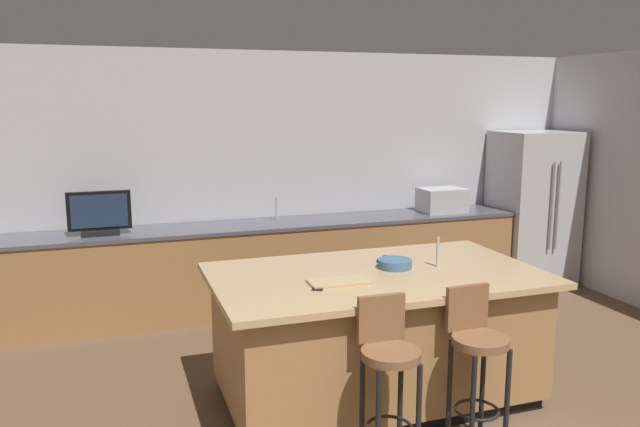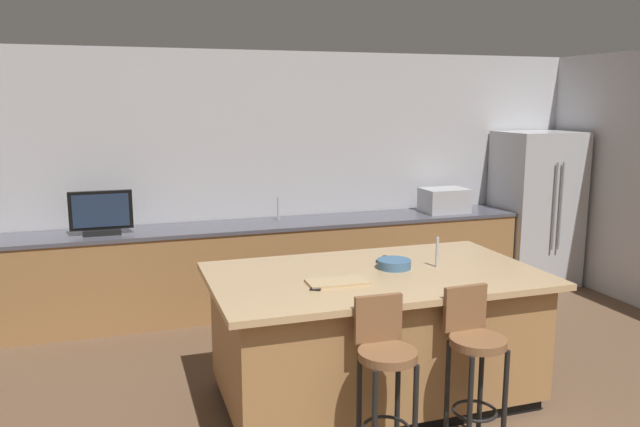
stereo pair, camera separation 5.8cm
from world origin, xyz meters
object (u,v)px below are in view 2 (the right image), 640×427
object	(u,v)px
tv_monitor	(101,214)
refrigerator	(536,209)
fruit_bowl	(394,264)
cutting_board	(337,282)
microwave	(444,200)
cell_phone	(317,287)
kitchen_island	(374,335)
bar_stool_left	(385,368)
bar_stool_right	(474,354)
tv_remote	(383,259)

from	to	relation	value
tv_monitor	refrigerator	bearing A→B (deg)	0.06
fruit_bowl	cutting_board	xyz separation A→B (m)	(-0.51, -0.22, -0.02)
microwave	cell_phone	size ratio (longest dim) A/B	3.20
microwave	cutting_board	size ratio (longest dim) A/B	1.21
kitchen_island	bar_stool_left	world-z (taller)	bar_stool_left
tv_monitor	cutting_board	distance (m)	2.68
cell_phone	refrigerator	bearing A→B (deg)	62.28
microwave	bar_stool_left	distance (m)	3.58
bar_stool_right	fruit_bowl	size ratio (longest dim) A/B	4.15
refrigerator	fruit_bowl	size ratio (longest dim) A/B	7.29
kitchen_island	fruit_bowl	xyz separation A→B (m)	(0.17, 0.06, 0.49)
kitchen_island	refrigerator	bearing A→B (deg)	35.66
refrigerator	cell_phone	bearing A→B (deg)	-146.04
tv_monitor	fruit_bowl	world-z (taller)	tv_monitor
microwave	tv_remote	xyz separation A→B (m)	(-1.54, -1.83, -0.09)
tv_monitor	bar_stool_right	size ratio (longest dim) A/B	0.56
microwave	bar_stool_right	distance (m)	3.26
refrigerator	microwave	xyz separation A→B (m)	(-1.17, 0.05, 0.15)
tv_monitor	cutting_board	world-z (taller)	tv_monitor
kitchen_island	microwave	size ratio (longest dim) A/B	4.78
refrigerator	cutting_board	world-z (taller)	refrigerator
refrigerator	tv_remote	distance (m)	3.24
kitchen_island	tv_remote	bearing A→B (deg)	57.61
bar_stool_left	bar_stool_right	size ratio (longest dim) A/B	1.00
cell_phone	cutting_board	size ratio (longest dim) A/B	0.38
bar_stool_left	microwave	bearing A→B (deg)	57.04
bar_stool_left	tv_monitor	bearing A→B (deg)	119.69
refrigerator	tv_monitor	world-z (taller)	refrigerator
microwave	tv_remote	distance (m)	2.40
tv_remote	cutting_board	distance (m)	0.69
bar_stool_right	cutting_board	distance (m)	0.97
bar_stool_left	tv_remote	xyz separation A→B (m)	(0.46, 1.10, 0.33)
bar_stool_left	cutting_board	world-z (taller)	bar_stool_left
microwave	cell_phone	distance (m)	3.22
kitchen_island	bar_stool_right	world-z (taller)	bar_stool_right
bar_stool_left	fruit_bowl	distance (m)	1.05
microwave	tv_monitor	bearing A→B (deg)	-179.16
kitchen_island	cutting_board	size ratio (longest dim) A/B	5.78
kitchen_island	cutting_board	world-z (taller)	cutting_board
refrigerator	cutting_board	bearing A→B (deg)	-145.35
kitchen_island	refrigerator	world-z (taller)	refrigerator
microwave	tv_monitor	distance (m)	3.56
fruit_bowl	tv_remote	world-z (taller)	fruit_bowl
microwave	kitchen_island	bearing A→B (deg)	-129.12
refrigerator	tv_remote	bearing A→B (deg)	-146.59
tv_remote	bar_stool_right	bearing A→B (deg)	-38.80
microwave	bar_stool_left	world-z (taller)	microwave
microwave	tv_remote	world-z (taller)	microwave
bar_stool_right	tv_remote	world-z (taller)	bar_stool_right
refrigerator	microwave	size ratio (longest dim) A/B	3.67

